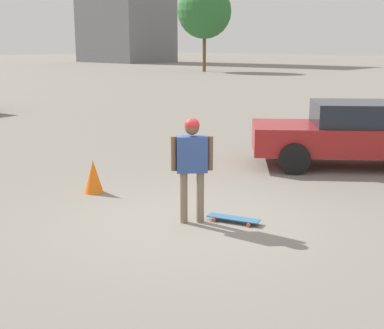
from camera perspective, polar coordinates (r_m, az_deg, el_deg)
The scene contains 6 objects.
ground_plane at distance 8.21m, azimuth -0.00°, elevation -6.17°, with size 220.00×220.00×0.00m, color gray.
person at distance 7.94m, azimuth -0.00°, elevation 0.76°, with size 0.46×0.48×1.61m.
skateboard at distance 8.21m, azimuth 4.45°, elevation -5.76°, with size 0.84×0.43×0.07m.
car_parked_near at distance 12.28m, azimuth 16.98°, elevation 3.22°, with size 4.52×4.06×1.43m.
tree_distant at distance 52.12m, azimuth 1.34°, elevation 16.02°, with size 5.08×5.08×8.13m.
traffic_cone at distance 9.89m, azimuth -10.47°, elevation -1.26°, with size 0.35×0.35×0.61m.
Camera 1 is at (5.25, -5.72, 2.67)m, focal length 50.00 mm.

